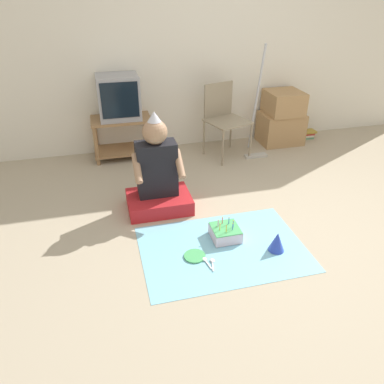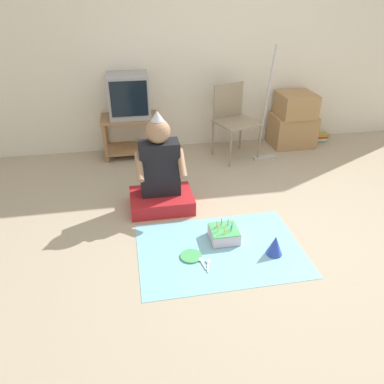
{
  "view_description": "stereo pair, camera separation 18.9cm",
  "coord_description": "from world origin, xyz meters",
  "px_view_note": "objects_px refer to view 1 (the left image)",
  "views": [
    {
      "loc": [
        -1.36,
        -2.27,
        1.91
      ],
      "look_at": [
        -0.68,
        0.39,
        0.35
      ],
      "focal_mm": 35.0,
      "sensor_mm": 36.0,
      "label": 1
    },
    {
      "loc": [
        -1.17,
        -2.31,
        1.91
      ],
      "look_at": [
        -0.68,
        0.39,
        0.35
      ],
      "focal_mm": 35.0,
      "sensor_mm": 36.0,
      "label": 2
    }
  ],
  "objects_px": {
    "paper_plate": "(195,256)",
    "cardboard_box_stack": "(282,118)",
    "dust_mop": "(256,124)",
    "party_hat_blue": "(277,242)",
    "folding_chair": "(224,115)",
    "birthday_cake": "(225,233)",
    "tv": "(119,97)",
    "person_seated": "(158,178)",
    "book_pile": "(308,134)"
  },
  "relations": [
    {
      "from": "paper_plate",
      "to": "cardboard_box_stack",
      "type": "bearing_deg",
      "value": 50.0
    },
    {
      "from": "cardboard_box_stack",
      "to": "person_seated",
      "type": "distance_m",
      "value": 2.22
    },
    {
      "from": "dust_mop",
      "to": "paper_plate",
      "type": "height_order",
      "value": "dust_mop"
    },
    {
      "from": "book_pile",
      "to": "dust_mop",
      "type": "bearing_deg",
      "value": -159.78
    },
    {
      "from": "folding_chair",
      "to": "paper_plate",
      "type": "relative_size",
      "value": 5.02
    },
    {
      "from": "tv",
      "to": "birthday_cake",
      "type": "relative_size",
      "value": 2.13
    },
    {
      "from": "cardboard_box_stack",
      "to": "party_hat_blue",
      "type": "bearing_deg",
      "value": -116.37
    },
    {
      "from": "folding_chair",
      "to": "book_pile",
      "type": "xyz_separation_m",
      "value": [
        1.31,
        0.22,
        -0.45
      ]
    },
    {
      "from": "folding_chair",
      "to": "book_pile",
      "type": "relative_size",
      "value": 4.52
    },
    {
      "from": "paper_plate",
      "to": "person_seated",
      "type": "bearing_deg",
      "value": 100.02
    },
    {
      "from": "dust_mop",
      "to": "paper_plate",
      "type": "bearing_deg",
      "value": -125.0
    },
    {
      "from": "folding_chair",
      "to": "tv",
      "type": "bearing_deg",
      "value": 169.6
    },
    {
      "from": "dust_mop",
      "to": "party_hat_blue",
      "type": "relative_size",
      "value": 8.04
    },
    {
      "from": "folding_chair",
      "to": "birthday_cake",
      "type": "distance_m",
      "value": 1.83
    },
    {
      "from": "cardboard_box_stack",
      "to": "person_seated",
      "type": "bearing_deg",
      "value": -146.52
    },
    {
      "from": "tv",
      "to": "paper_plate",
      "type": "relative_size",
      "value": 2.89
    },
    {
      "from": "person_seated",
      "to": "paper_plate",
      "type": "bearing_deg",
      "value": -79.98
    },
    {
      "from": "cardboard_box_stack",
      "to": "paper_plate",
      "type": "height_order",
      "value": "cardboard_box_stack"
    },
    {
      "from": "party_hat_blue",
      "to": "birthday_cake",
      "type": "bearing_deg",
      "value": 143.26
    },
    {
      "from": "folding_chair",
      "to": "book_pile",
      "type": "bearing_deg",
      "value": 9.43
    },
    {
      "from": "folding_chair",
      "to": "party_hat_blue",
      "type": "relative_size",
      "value": 5.23
    },
    {
      "from": "folding_chair",
      "to": "cardboard_box_stack",
      "type": "relative_size",
      "value": 1.25
    },
    {
      "from": "party_hat_blue",
      "to": "dust_mop",
      "type": "bearing_deg",
      "value": 72.92
    },
    {
      "from": "folding_chair",
      "to": "party_hat_blue",
      "type": "xyz_separation_m",
      "value": [
        -0.19,
        -1.95,
        -0.41
      ]
    },
    {
      "from": "cardboard_box_stack",
      "to": "party_hat_blue",
      "type": "relative_size",
      "value": 4.17
    },
    {
      "from": "folding_chair",
      "to": "birthday_cake",
      "type": "bearing_deg",
      "value": -107.56
    },
    {
      "from": "folding_chair",
      "to": "birthday_cake",
      "type": "xyz_separation_m",
      "value": [
        -0.54,
        -1.69,
        -0.44
      ]
    },
    {
      "from": "dust_mop",
      "to": "book_pile",
      "type": "distance_m",
      "value": 1.05
    },
    {
      "from": "tv",
      "to": "party_hat_blue",
      "type": "height_order",
      "value": "tv"
    },
    {
      "from": "tv",
      "to": "party_hat_blue",
      "type": "relative_size",
      "value": 3.01
    },
    {
      "from": "book_pile",
      "to": "party_hat_blue",
      "type": "relative_size",
      "value": 1.16
    },
    {
      "from": "tv",
      "to": "birthday_cake",
      "type": "distance_m",
      "value": 2.14
    },
    {
      "from": "tv",
      "to": "dust_mop",
      "type": "relative_size",
      "value": 0.37
    },
    {
      "from": "birthday_cake",
      "to": "paper_plate",
      "type": "relative_size",
      "value": 1.36
    },
    {
      "from": "person_seated",
      "to": "party_hat_blue",
      "type": "distance_m",
      "value": 1.22
    },
    {
      "from": "book_pile",
      "to": "party_hat_blue",
      "type": "height_order",
      "value": "party_hat_blue"
    },
    {
      "from": "person_seated",
      "to": "birthday_cake",
      "type": "height_order",
      "value": "person_seated"
    },
    {
      "from": "dust_mop",
      "to": "person_seated",
      "type": "height_order",
      "value": "dust_mop"
    },
    {
      "from": "person_seated",
      "to": "book_pile",
      "type": "bearing_deg",
      "value": 29.0
    },
    {
      "from": "book_pile",
      "to": "birthday_cake",
      "type": "height_order",
      "value": "birthday_cake"
    },
    {
      "from": "book_pile",
      "to": "birthday_cake",
      "type": "relative_size",
      "value": 0.82
    },
    {
      "from": "person_seated",
      "to": "party_hat_blue",
      "type": "height_order",
      "value": "person_seated"
    },
    {
      "from": "cardboard_box_stack",
      "to": "birthday_cake",
      "type": "height_order",
      "value": "cardboard_box_stack"
    },
    {
      "from": "person_seated",
      "to": "paper_plate",
      "type": "height_order",
      "value": "person_seated"
    },
    {
      "from": "dust_mop",
      "to": "party_hat_blue",
      "type": "bearing_deg",
      "value": -107.08
    },
    {
      "from": "cardboard_box_stack",
      "to": "dust_mop",
      "type": "height_order",
      "value": "dust_mop"
    },
    {
      "from": "dust_mop",
      "to": "book_pile",
      "type": "bearing_deg",
      "value": 20.22
    },
    {
      "from": "tv",
      "to": "person_seated",
      "type": "relative_size",
      "value": 0.53
    },
    {
      "from": "party_hat_blue",
      "to": "paper_plate",
      "type": "xyz_separation_m",
      "value": [
        -0.66,
        0.08,
        -0.08
      ]
    },
    {
      "from": "birthday_cake",
      "to": "paper_plate",
      "type": "xyz_separation_m",
      "value": [
        -0.31,
        -0.18,
        -0.05
      ]
    }
  ]
}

